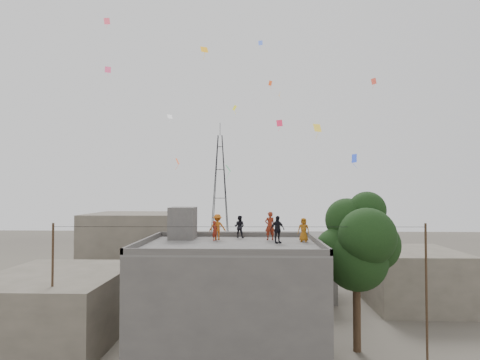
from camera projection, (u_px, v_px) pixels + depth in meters
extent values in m
plane|color=#4A443D|center=(230.00, 353.00, 22.54)|extent=(140.00, 140.00, 0.00)
cube|color=#4D4A47|center=(231.00, 299.00, 22.63)|extent=(10.00, 8.00, 6.00)
cube|color=#54514F|center=(231.00, 245.00, 22.72)|extent=(10.00, 8.00, 0.10)
cube|color=#4D4A47|center=(234.00, 234.00, 26.65)|extent=(10.00, 0.15, 0.30)
cube|color=#4D4A47|center=(226.00, 252.00, 18.81)|extent=(10.00, 0.15, 0.30)
cube|color=#4D4A47|center=(318.00, 242.00, 22.56)|extent=(0.15, 8.00, 0.30)
cube|color=#4D4A47|center=(145.00, 241.00, 22.90)|extent=(0.15, 8.00, 0.30)
cube|color=#4D4A47|center=(183.00, 223.00, 25.46)|extent=(1.60, 1.80, 2.00)
cube|color=#5A5347|center=(56.00, 305.00, 24.98)|extent=(8.00, 10.00, 4.00)
cube|color=#4D4A47|center=(261.00, 264.00, 36.53)|extent=(12.00, 9.00, 5.00)
cube|color=#5A5347|center=(138.00, 249.00, 38.97)|extent=(9.00, 8.00, 7.00)
cube|color=#5A5347|center=(412.00, 278.00, 32.11)|extent=(7.00, 8.00, 4.40)
cylinder|color=black|center=(357.00, 316.00, 22.85)|extent=(0.44, 0.44, 4.00)
cylinder|color=black|center=(359.00, 287.00, 22.99)|extent=(0.64, 0.91, 2.14)
sphere|color=black|center=(356.00, 259.00, 22.95)|extent=(3.60, 3.60, 3.60)
sphere|color=black|center=(374.00, 245.00, 23.23)|extent=(3.00, 3.00, 3.00)
sphere|color=black|center=(339.00, 251.00, 23.49)|extent=(2.80, 2.80, 2.80)
sphere|color=black|center=(367.00, 237.00, 22.18)|extent=(3.20, 3.20, 3.20)
sphere|color=black|center=(347.00, 220.00, 23.92)|extent=(2.60, 2.60, 2.60)
sphere|color=black|center=(367.00, 210.00, 23.60)|extent=(2.20, 2.20, 2.20)
cylinder|color=black|center=(52.00, 292.00, 21.48)|extent=(0.12, 0.12, 7.40)
cylinder|color=black|center=(426.00, 293.00, 21.29)|extent=(0.12, 0.12, 7.40)
cylinder|color=black|center=(239.00, 227.00, 21.49)|extent=(20.00, 0.52, 0.02)
cylinder|color=black|center=(214.00, 192.00, 62.09)|extent=(1.27, 1.27, 18.01)
cylinder|color=black|center=(225.00, 192.00, 62.03)|extent=(1.27, 1.27, 18.01)
cylinder|color=black|center=(226.00, 192.00, 63.73)|extent=(1.27, 1.27, 18.01)
cylinder|color=black|center=(215.00, 192.00, 63.78)|extent=(1.27, 1.27, 18.01)
cube|color=black|center=(220.00, 227.00, 62.74)|extent=(2.36, 0.08, 0.08)
cube|color=black|center=(220.00, 227.00, 62.74)|extent=(0.08, 2.36, 0.08)
cube|color=black|center=(220.00, 198.00, 62.88)|extent=(1.81, 0.08, 0.08)
cube|color=black|center=(220.00, 198.00, 62.88)|extent=(0.08, 1.81, 0.08)
cube|color=black|center=(220.00, 170.00, 63.01)|extent=(1.26, 0.08, 0.08)
cube|color=black|center=(220.00, 170.00, 63.01)|extent=(0.08, 1.26, 0.08)
cube|color=black|center=(220.00, 147.00, 63.12)|extent=(0.82, 0.08, 0.08)
cube|color=black|center=(220.00, 147.00, 63.12)|extent=(0.08, 0.82, 0.08)
cylinder|color=black|center=(220.00, 129.00, 63.20)|extent=(0.08, 0.08, 2.00)
imported|color=maroon|center=(270.00, 226.00, 24.79)|extent=(0.72, 0.57, 1.74)
imported|color=#9D5811|center=(304.00, 230.00, 23.84)|extent=(0.78, 0.60, 1.42)
imported|color=black|center=(239.00, 227.00, 26.03)|extent=(0.82, 0.71, 1.43)
imported|color=black|center=(277.00, 229.00, 23.22)|extent=(1.00, 0.77, 1.59)
imported|color=#B95915|center=(217.00, 227.00, 24.93)|extent=(1.05, 0.64, 1.58)
imported|color=maroon|center=(215.00, 231.00, 24.51)|extent=(0.42, 0.51, 1.20)
plane|color=#FF511A|center=(177.00, 161.00, 31.03)|extent=(0.23, 0.52, 0.46)
plane|color=#DE2349|center=(279.00, 123.00, 29.70)|extent=(0.47, 0.35, 0.46)
plane|color=#FFFB27|center=(235.00, 108.00, 34.48)|extent=(0.39, 0.50, 0.38)
plane|color=blue|center=(354.00, 158.00, 26.03)|extent=(0.21, 0.52, 0.55)
plane|color=white|center=(170.00, 117.00, 35.89)|extent=(0.50, 0.45, 0.39)
plane|color=#E54919|center=(270.00, 83.00, 34.74)|extent=(0.35, 0.38, 0.39)
plane|color=#35C86E|center=(228.00, 168.00, 24.02)|extent=(0.37, 0.53, 0.39)
plane|color=#C73E2E|center=(374.00, 81.00, 33.39)|extent=(0.38, 0.49, 0.48)
plane|color=#F2A519|center=(204.00, 50.00, 25.29)|extent=(0.51, 0.40, 0.41)
plane|color=#5275F8|center=(260.00, 43.00, 37.39)|extent=(0.41, 0.22, 0.39)
plane|color=#FB4F85|center=(108.00, 70.00, 28.25)|extent=(0.44, 0.32, 0.38)
plane|color=gold|center=(317.00, 128.00, 24.91)|extent=(0.56, 0.42, 0.50)
plane|color=orange|center=(280.00, 94.00, 38.53)|extent=(0.12, 0.37, 0.35)
plane|color=#F84E67|center=(107.00, 21.00, 28.89)|extent=(0.44, 0.18, 0.40)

